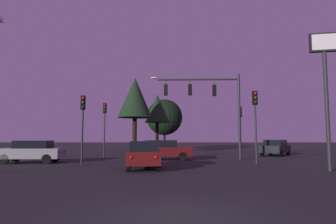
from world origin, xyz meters
name	(u,v)px	position (x,y,z in m)	size (l,w,h in m)	color
ground_plane	(172,154)	(0.00, 24.50, 0.00)	(168.00, 168.00, 0.00)	black
traffic_signal_mast_arm	(210,98)	(3.07, 16.86, 4.90)	(7.21, 0.46, 6.88)	#232326
traffic_light_corner_left	(255,112)	(5.40, 12.55, 3.35)	(0.30, 0.35, 4.75)	#232326
traffic_light_corner_right	(240,122)	(5.92, 18.76, 3.10)	(0.33, 0.37, 4.38)	#232326
traffic_light_median	(105,119)	(-5.86, 18.84, 3.34)	(0.31, 0.36, 4.75)	#232326
traffic_light_far_side	(83,116)	(-5.67, 11.92, 3.09)	(0.34, 0.38, 4.37)	#232326
car_nearside_lane	(144,154)	(-1.58, 9.89, 0.79)	(1.99, 4.21, 1.52)	#4C0F0F
car_crossing_left	(32,151)	(-9.57, 13.51, 0.79)	(4.27, 2.05, 1.52)	gray
car_crossing_right	(162,150)	(-0.77, 16.19, 0.80)	(4.62, 2.03, 1.52)	#4C0F0F
car_far_lane	(275,147)	(9.98, 21.85, 0.80)	(3.91, 4.37, 1.52)	black
store_sign_illuminated	(325,69)	(7.95, 8.67, 5.26)	(1.42, 0.51, 7.20)	#232326
tree_behind_sign	(135,98)	(-4.06, 25.58, 6.13)	(3.82, 3.82, 8.43)	black
tree_left_far	(157,109)	(-1.78, 29.89, 5.34)	(3.17, 3.17, 7.17)	black
tree_center_horizon	(164,117)	(-1.04, 39.23, 4.97)	(5.67, 5.67, 7.81)	black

